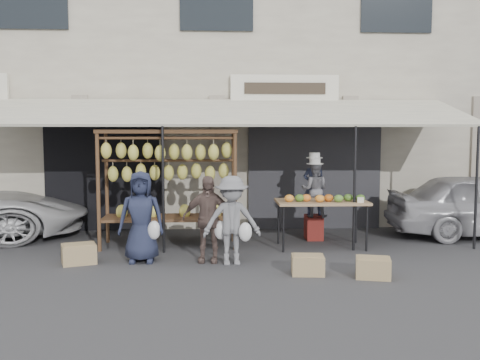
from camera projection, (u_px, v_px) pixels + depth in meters
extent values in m
plane|color=#2D2D30|center=(220.00, 268.00, 8.65)|extent=(90.00, 90.00, 0.00)
cube|color=beige|center=(216.00, 85.00, 14.80)|extent=(24.00, 6.00, 7.00)
cube|color=#232328|center=(314.00, 174.00, 12.09)|extent=(3.00, 0.10, 2.50)
cube|color=black|center=(105.00, 175.00, 11.84)|extent=(2.60, 0.10, 2.50)
cube|color=silver|center=(285.00, 89.00, 11.82)|extent=(2.40, 0.10, 0.60)
cube|color=beige|center=(218.00, 112.00, 10.70)|extent=(10.00, 2.34, 0.63)
cylinder|color=black|center=(163.00, 190.00, 9.63)|extent=(0.05, 0.05, 2.30)
cylinder|color=black|center=(355.00, 189.00, 9.82)|extent=(0.05, 0.05, 2.30)
cylinder|color=black|center=(476.00, 188.00, 9.94)|extent=(0.05, 0.05, 2.30)
cylinder|color=#4F351F|center=(98.00, 192.00, 9.74)|extent=(0.07, 0.07, 2.20)
cylinder|color=#4F351F|center=(235.00, 191.00, 9.87)|extent=(0.07, 0.07, 2.20)
cylinder|color=#4F351F|center=(107.00, 187.00, 10.53)|extent=(0.07, 0.07, 2.20)
cylinder|color=#4F351F|center=(233.00, 187.00, 10.67)|extent=(0.07, 0.07, 2.20)
cube|color=#4F351F|center=(168.00, 132.00, 10.10)|extent=(2.60, 0.90, 0.07)
cylinder|color=#4F351F|center=(167.00, 138.00, 9.77)|extent=(2.50, 0.05, 0.05)
cylinder|color=#4F351F|center=(170.00, 138.00, 10.46)|extent=(2.50, 0.05, 0.05)
cylinder|color=#4F351F|center=(168.00, 161.00, 10.15)|extent=(2.50, 0.05, 0.05)
cube|color=#4F351F|center=(169.00, 218.00, 10.25)|extent=(2.50, 0.80, 0.05)
ellipsoid|color=#CFC25C|center=(106.00, 151.00, 9.73)|extent=(0.20, 0.18, 0.30)
ellipsoid|color=#CFC25C|center=(121.00, 150.00, 9.89)|extent=(0.20, 0.18, 0.30)
ellipsoid|color=#CFC25C|center=(133.00, 153.00, 9.76)|extent=(0.20, 0.18, 0.30)
ellipsoid|color=#CFC25C|center=(148.00, 151.00, 9.92)|extent=(0.20, 0.18, 0.30)
ellipsoid|color=#CFC25C|center=(160.00, 153.00, 9.78)|extent=(0.20, 0.18, 0.30)
ellipsoid|color=#CFC25C|center=(174.00, 152.00, 9.95)|extent=(0.20, 0.18, 0.30)
ellipsoid|color=#CFC25C|center=(187.00, 152.00, 9.81)|extent=(0.20, 0.18, 0.30)
ellipsoid|color=#CFC25C|center=(200.00, 152.00, 9.97)|extent=(0.20, 0.18, 0.30)
ellipsoid|color=#CFC25C|center=(214.00, 152.00, 9.84)|extent=(0.20, 0.18, 0.30)
ellipsoid|color=#CFC25C|center=(227.00, 150.00, 9.99)|extent=(0.20, 0.18, 0.30)
ellipsoid|color=#CFC25C|center=(113.00, 174.00, 10.12)|extent=(0.20, 0.18, 0.30)
ellipsoid|color=#CFC25C|center=(127.00, 174.00, 10.13)|extent=(0.20, 0.18, 0.30)
ellipsoid|color=#CFC25C|center=(141.00, 171.00, 10.14)|extent=(0.20, 0.18, 0.30)
ellipsoid|color=#CFC25C|center=(155.00, 173.00, 10.16)|extent=(0.20, 0.18, 0.30)
ellipsoid|color=#CFC25C|center=(169.00, 173.00, 10.17)|extent=(0.20, 0.18, 0.30)
ellipsoid|color=#CFC25C|center=(182.00, 172.00, 10.19)|extent=(0.20, 0.18, 0.30)
ellipsoid|color=#CFC25C|center=(196.00, 171.00, 10.20)|extent=(0.20, 0.18, 0.30)
ellipsoid|color=#CFC25C|center=(210.00, 174.00, 10.22)|extent=(0.20, 0.18, 0.30)
ellipsoid|color=#CFC25C|center=(224.00, 171.00, 10.23)|extent=(0.20, 0.18, 0.30)
cube|color=#9C7A53|center=(321.00, 202.00, 10.10)|extent=(1.70, 0.90, 0.05)
cylinder|color=black|center=(283.00, 229.00, 9.73)|extent=(0.04, 0.04, 0.85)
cylinder|color=black|center=(367.00, 228.00, 9.81)|extent=(0.04, 0.04, 0.85)
cylinder|color=black|center=(278.00, 222.00, 10.46)|extent=(0.04, 0.04, 0.85)
cylinder|color=black|center=(356.00, 222.00, 10.54)|extent=(0.04, 0.04, 0.85)
ellipsoid|color=orange|center=(289.00, 198.00, 9.88)|extent=(0.18, 0.14, 0.14)
ellipsoid|color=#477226|center=(300.00, 198.00, 9.91)|extent=(0.18, 0.14, 0.14)
ellipsoid|color=orange|center=(306.00, 198.00, 9.93)|extent=(0.18, 0.14, 0.14)
ellipsoid|color=orange|center=(320.00, 199.00, 9.83)|extent=(0.18, 0.14, 0.14)
ellipsoid|color=#B25919|center=(329.00, 198.00, 9.92)|extent=(0.18, 0.14, 0.14)
ellipsoid|color=#598C33|center=(339.00, 198.00, 9.84)|extent=(0.18, 0.14, 0.14)
ellipsoid|color=#477226|center=(348.00, 198.00, 9.96)|extent=(0.18, 0.14, 0.14)
ellipsoid|color=#477226|center=(360.00, 198.00, 9.87)|extent=(0.18, 0.14, 0.14)
imported|color=#303858|center=(314.00, 186.00, 10.95)|extent=(0.50, 0.39, 1.21)
imported|color=slate|center=(315.00, 190.00, 10.80)|extent=(0.63, 0.55, 1.12)
imported|color=#20253D|center=(141.00, 217.00, 8.98)|extent=(0.76, 0.50, 1.54)
imported|color=brown|center=(208.00, 219.00, 8.99)|extent=(0.90, 0.47, 1.46)
imported|color=slate|center=(232.00, 220.00, 8.81)|extent=(0.99, 0.61, 1.47)
cube|color=maroon|center=(314.00, 227.00, 11.02)|extent=(0.40, 0.40, 0.49)
cube|color=maroon|center=(314.00, 228.00, 10.87)|extent=(0.36, 0.36, 0.47)
cube|color=tan|center=(308.00, 265.00, 8.24)|extent=(0.52, 0.42, 0.29)
cube|color=tan|center=(373.00, 268.00, 8.05)|extent=(0.59, 0.50, 0.30)
cube|color=tan|center=(79.00, 254.00, 8.91)|extent=(0.65, 0.57, 0.32)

